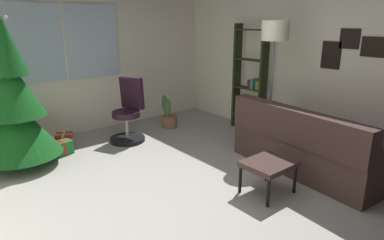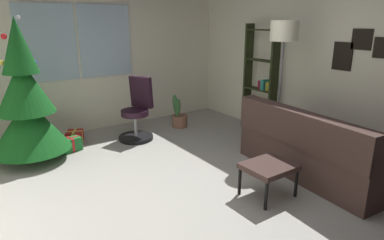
% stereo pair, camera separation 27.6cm
% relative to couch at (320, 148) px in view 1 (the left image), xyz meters
% --- Properties ---
extents(ground_plane, '(4.73, 5.84, 0.10)m').
position_rel_couch_xyz_m(ground_plane, '(-1.56, 0.55, -0.36)').
color(ground_plane, '#A09E96').
extents(wall_back_with_windows, '(4.73, 0.12, 2.79)m').
position_rel_couch_xyz_m(wall_back_with_windows, '(-1.58, 3.52, 1.10)').
color(wall_back_with_windows, silver).
rests_on(wall_back_with_windows, ground_plane).
extents(wall_right_with_frames, '(0.12, 5.84, 2.79)m').
position_rel_couch_xyz_m(wall_right_with_frames, '(0.85, 0.54, 1.09)').
color(wall_right_with_frames, silver).
rests_on(wall_right_with_frames, ground_plane).
extents(couch, '(1.52, 2.09, 0.86)m').
position_rel_couch_xyz_m(couch, '(0.00, 0.00, 0.00)').
color(couch, '#3C2A25').
rests_on(couch, ground_plane).
extents(footstool, '(0.53, 0.45, 0.38)m').
position_rel_couch_xyz_m(footstool, '(-0.98, 0.04, 0.02)').
color(footstool, '#3C2A25').
rests_on(footstool, ground_plane).
extents(holiday_tree, '(1.03, 1.03, 2.38)m').
position_rel_couch_xyz_m(holiday_tree, '(-2.93, 2.60, 0.49)').
color(holiday_tree, '#4C331E').
rests_on(holiday_tree, ground_plane).
extents(gift_box_red, '(0.34, 0.37, 0.19)m').
position_rel_couch_xyz_m(gift_box_red, '(-2.24, 3.00, -0.22)').
color(gift_box_red, red).
rests_on(gift_box_red, ground_plane).
extents(gift_box_green, '(0.33, 0.25, 0.21)m').
position_rel_couch_xyz_m(gift_box_green, '(-2.40, 2.65, -0.21)').
color(gift_box_green, '#1E722D').
rests_on(gift_box_green, ground_plane).
extents(office_chair, '(0.59, 0.57, 1.02)m').
position_rel_couch_xyz_m(office_chair, '(-1.33, 2.57, 0.09)').
color(office_chair, black).
rests_on(office_chair, ground_plane).
extents(bookshelf, '(0.18, 0.64, 1.83)m').
position_rel_couch_xyz_m(bookshelf, '(0.59, 1.72, 0.49)').
color(bookshelf, black).
rests_on(bookshelf, ground_plane).
extents(floor_lamp, '(0.39, 0.39, 1.88)m').
position_rel_couch_xyz_m(floor_lamp, '(0.21, 0.98, 1.32)').
color(floor_lamp, slate).
rests_on(floor_lamp, ground_plane).
extents(potted_plant, '(0.30, 0.34, 0.62)m').
position_rel_couch_xyz_m(potted_plant, '(-0.44, 2.73, -0.09)').
color(potted_plant, '#885A46').
rests_on(potted_plant, ground_plane).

